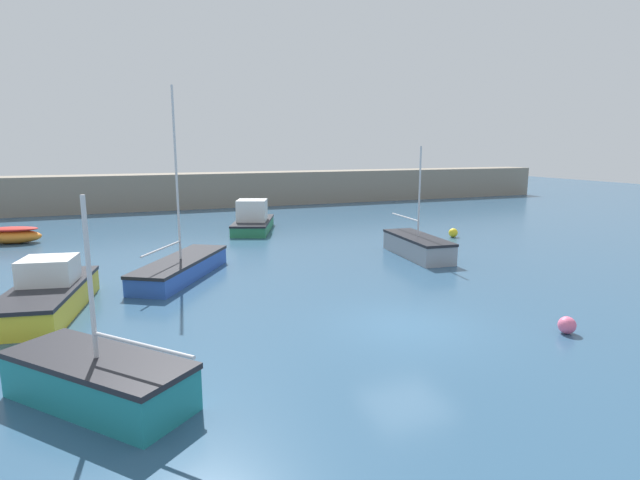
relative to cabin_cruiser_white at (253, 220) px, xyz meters
The scene contains 10 objects.
ground_plane 17.87m from the cabin_cruiser_white, 89.82° to the right, with size 120.00×120.00×0.20m, color #2D5170.
harbor_breakwater 13.92m from the cabin_cruiser_white, 89.77° to the left, with size 67.03×3.15×2.90m, color gray.
cabin_cruiser_white is the anchor object (origin of this frame).
rowboat_with_red_cover 13.01m from the cabin_cruiser_white, behind, with size 3.12×1.84×0.89m.
sailboat_tall_mast 11.17m from the cabin_cruiser_white, 118.77° to the right, with size 4.43×5.79×7.37m.
sailboat_twin_hulled 11.31m from the cabin_cruiser_white, 61.18° to the right, with size 1.98×5.25×5.14m.
motorboat_grey_hull 15.87m from the cabin_cruiser_white, 127.79° to the right, with size 2.84×5.43×1.67m.
sailboat_short_mast 20.94m from the cabin_cruiser_white, 112.60° to the right, with size 3.86×4.11×4.22m.
mooring_buoy_yellow 11.96m from the cabin_cruiser_white, 31.71° to the right, with size 0.52×0.52×0.52m, color yellow.
mooring_buoy_pink 20.33m from the cabin_cruiser_white, 79.01° to the right, with size 0.48×0.48×0.48m, color #EA668C.
Camera 1 is at (-7.42, -11.78, 5.10)m, focal length 28.00 mm.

